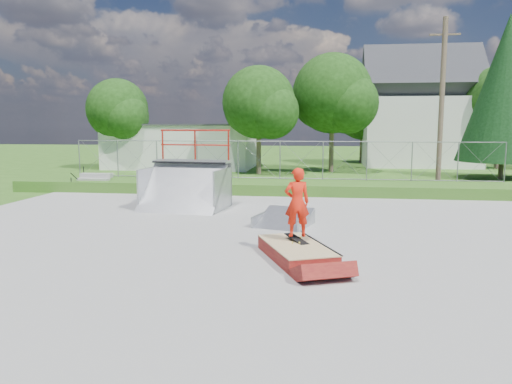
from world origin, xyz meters
TOP-DOWN VIEW (x-y plane):
  - ground at (0.00, 0.00)m, footprint 120.00×120.00m
  - concrete_pad at (0.00, 0.00)m, footprint 20.00×16.00m
  - grass_berm at (0.00, 9.50)m, footprint 24.00×3.00m
  - grind_box at (1.48, -1.76)m, footprint 2.01×2.67m
  - quarter_pipe at (-2.91, 4.47)m, footprint 3.10×2.70m
  - flat_bank_ramp at (0.88, 1.93)m, footprint 1.87×1.94m
  - skateboard at (1.46, -1.44)m, footprint 0.63×0.78m
  - skater at (1.46, -1.44)m, footprint 0.66×0.51m
  - concrete_stairs at (-8.50, 8.70)m, footprint 1.50×1.60m
  - chain_link_fence at (0.00, 10.50)m, footprint 20.00×0.06m
  - utility_building_flat at (-8.00, 22.00)m, footprint 10.00×6.00m
  - gable_house at (9.00, 26.00)m, footprint 8.40×6.08m
  - utility_pole at (7.50, 12.00)m, footprint 0.24×0.24m
  - tree_left_near at (-1.75, 17.83)m, footprint 4.76×4.48m
  - tree_center at (2.78, 19.81)m, footprint 5.44×5.12m
  - tree_left_far at (-11.77, 19.85)m, footprint 4.42×4.16m
  - tree_right_far at (14.27, 23.82)m, footprint 5.10×4.80m
  - tree_back_mid at (5.21, 27.86)m, footprint 4.08×3.84m
  - conifer_tree at (12.00, 17.00)m, footprint 5.04×5.04m

SIDE VIEW (x-z plane):
  - ground at x=0.00m, z-range 0.00..0.00m
  - concrete_pad at x=0.00m, z-range 0.00..0.04m
  - grind_box at x=1.48m, z-range 0.00..0.36m
  - flat_bank_ramp at x=0.88m, z-range 0.00..0.46m
  - grass_berm at x=0.00m, z-range 0.00..0.50m
  - concrete_stairs at x=-8.50m, z-range 0.00..0.80m
  - skateboard at x=1.46m, z-range 0.34..0.47m
  - skater at x=1.46m, z-range 0.40..2.00m
  - chain_link_fence at x=0.00m, z-range 0.50..2.30m
  - quarter_pipe at x=-2.91m, z-range 0.00..2.86m
  - utility_building_flat at x=-8.00m, z-range 0.00..3.00m
  - tree_back_mid at x=5.21m, z-range 0.78..6.48m
  - gable_house at x=9.00m, z-range -0.63..8.31m
  - tree_left_far at x=-11.77m, z-range 0.85..7.02m
  - utility_pole at x=7.50m, z-range 0.00..8.00m
  - tree_left_near at x=-1.75m, z-range 0.91..7.56m
  - tree_right_far at x=14.27m, z-range 0.98..8.10m
  - tree_center at x=2.78m, z-range 1.05..8.65m
  - conifer_tree at x=12.00m, z-range 0.50..9.60m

